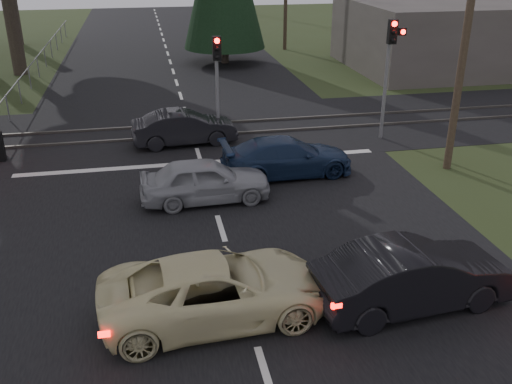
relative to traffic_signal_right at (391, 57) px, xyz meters
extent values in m
plane|color=#2F3B1B|center=(-7.55, -9.47, -3.31)|extent=(120.00, 120.00, 0.00)
cube|color=black|center=(-7.55, 0.53, -3.31)|extent=(14.00, 100.00, 0.01)
cube|color=black|center=(-7.55, 2.53, -3.31)|extent=(120.00, 8.00, 0.01)
cube|color=silver|center=(-7.55, -1.27, -3.30)|extent=(13.00, 0.35, 0.00)
cube|color=#59544C|center=(-7.55, 1.73, -3.26)|extent=(120.00, 0.12, 0.10)
cube|color=#59544C|center=(-7.55, 3.33, -3.26)|extent=(120.00, 0.12, 0.10)
cylinder|color=slate|center=(-0.05, 0.13, -1.41)|extent=(0.14, 0.14, 3.80)
cube|color=black|center=(-0.05, -0.05, 0.94)|extent=(0.32, 0.24, 0.90)
sphere|color=#FF0C07|center=(-0.05, -0.18, 1.24)|extent=(0.20, 0.20, 0.20)
sphere|color=black|center=(-0.05, -0.18, 0.94)|extent=(0.18, 0.18, 0.18)
sphere|color=black|center=(-0.05, -0.18, 0.64)|extent=(0.18, 0.18, 0.18)
cube|color=black|center=(0.33, -0.05, 0.94)|extent=(0.28, 0.22, 0.28)
sphere|color=#FF0C07|center=(0.33, -0.17, 0.94)|extent=(0.18, 0.18, 0.18)
cylinder|color=slate|center=(-6.55, 1.33, -1.71)|extent=(0.14, 0.14, 3.20)
cube|color=black|center=(-6.55, 1.15, 0.34)|extent=(0.32, 0.24, 0.90)
sphere|color=#FF0C07|center=(-6.55, 1.02, 0.64)|extent=(0.20, 0.20, 0.20)
sphere|color=black|center=(-6.55, 1.02, 0.34)|extent=(0.18, 0.18, 0.18)
sphere|color=black|center=(-6.55, 1.02, 0.04)|extent=(0.18, 0.18, 0.18)
cylinder|color=#4C3D2D|center=(0.95, -3.47, 1.19)|extent=(0.26, 0.26, 9.00)
cylinder|color=#473D33|center=(-16.55, 15.53, -0.61)|extent=(0.80, 0.80, 5.40)
cylinder|color=#473D33|center=(-18.55, 26.53, -0.61)|extent=(0.80, 0.80, 5.40)
cylinder|color=#473D33|center=(-4.05, 16.53, -2.31)|extent=(0.50, 0.50, 2.00)
cube|color=#59514C|center=(10.45, 12.53, -1.31)|extent=(14.00, 10.00, 4.00)
imported|color=beige|center=(-8.18, -10.49, -2.63)|extent=(5.07, 2.58, 1.37)
imported|color=black|center=(-3.93, -10.90, -2.58)|extent=(4.61, 2.01, 1.47)
imported|color=gray|center=(-7.75, -4.54, -2.64)|extent=(4.02, 1.72, 1.35)
imported|color=#172744|center=(-4.78, -2.97, -2.66)|extent=(4.59, 2.04, 1.31)
imported|color=black|center=(-7.94, 0.94, -2.65)|extent=(4.13, 1.73, 1.33)
camera|label=1|loc=(-9.35, -20.61, 4.15)|focal=40.00mm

